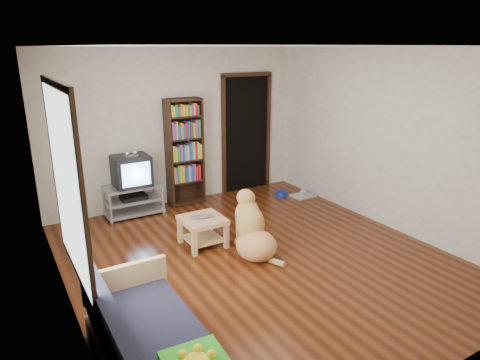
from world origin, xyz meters
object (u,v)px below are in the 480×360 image
tv_stand (134,199)px  sofa (153,355)px  laptop (203,218)px  coffee_table (203,226)px  dog (252,231)px  dog_bowl (281,193)px  grey_rag (303,196)px  bookshelf (184,146)px  crt_tv (131,170)px

tv_stand → sofa: (-0.97, -3.63, -0.01)m
laptop → coffee_table: 0.14m
sofa → dog: (1.90, 1.54, 0.04)m
laptop → dog_bowl: (2.13, 1.15, -0.37)m
grey_rag → dog: 2.42m
dog_bowl → grey_rag: dog_bowl is taller
coffee_table → bookshelf: bearing=73.7°
dog_bowl → sofa: (-3.57, -3.18, 0.22)m
crt_tv → dog_bowl: bearing=-10.3°
sofa → coffee_table: 2.52m
bookshelf → dog: 2.29m
laptop → coffee_table: bearing=102.7°
tv_stand → dog: size_ratio=0.87×
bookshelf → sofa: bearing=-117.3°
dog_bowl → sofa: 4.78m
sofa → dog_bowl: bearing=41.7°
dog_bowl → grey_rag: (0.30, -0.25, -0.03)m
tv_stand → dog: dog is taller
sofa → dog: dog is taller
bookshelf → sofa: bookshelf is taller
sofa → dog: bearing=39.1°
dog_bowl → tv_stand: (-2.59, 0.45, 0.23)m
sofa → coffee_table: sofa is taller
coffee_table → dog: size_ratio=0.53×
bookshelf → dog: bookshelf is taller
laptop → bookshelf: (0.49, 1.69, 0.59)m
laptop → sofa: sofa is taller
dog_bowl → bookshelf: size_ratio=0.12×
crt_tv → bookshelf: 0.99m
sofa → crt_tv: bearing=75.1°
grey_rag → coffee_table: (-2.43, -0.87, 0.27)m
crt_tv → coffee_table: crt_tv is taller
tv_stand → crt_tv: crt_tv is taller
dog_bowl → bookshelf: 1.98m
laptop → dog: (0.46, -0.49, -0.11)m
grey_rag → laptop: bearing=-159.8°
bookshelf → coffee_table: bookshelf is taller
dog_bowl → dog: dog is taller
coffee_table → crt_tv: bearing=106.3°
laptop → coffee_table: laptop is taller
crt_tv → sofa: crt_tv is taller
grey_rag → tv_stand: tv_stand is taller
sofa → dog: 2.45m
crt_tv → laptop: bearing=-74.0°
tv_stand → bookshelf: size_ratio=0.50×
sofa → coffee_table: bearing=55.2°
laptop → bookshelf: 1.85m
dog → coffee_table: bearing=131.5°
bookshelf → coffee_table: size_ratio=3.27×
crt_tv → coffee_table: 1.72m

